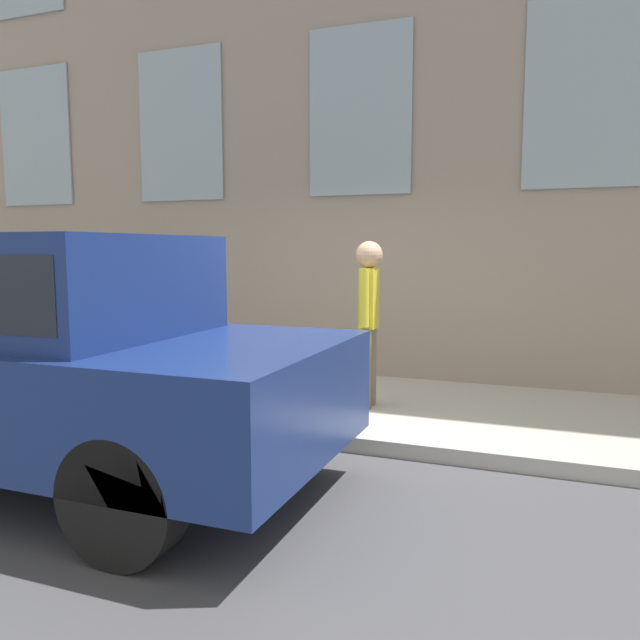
# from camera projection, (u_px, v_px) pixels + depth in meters

# --- Properties ---
(ground_plane) EXTENTS (80.00, 80.00, 0.00)m
(ground_plane) POSITION_uv_depth(u_px,v_px,m) (272.00, 443.00, 5.48)
(ground_plane) COLOR #47474C
(sidewalk) EXTENTS (2.53, 60.00, 0.13)m
(sidewalk) POSITION_uv_depth(u_px,v_px,m) (323.00, 403.00, 6.64)
(sidewalk) COLOR #B2ADA3
(sidewalk) RESTS_ON ground_plane
(building_facade) EXTENTS (0.33, 40.00, 9.15)m
(building_facade) POSITION_uv_depth(u_px,v_px,m) (365.00, 7.00, 7.44)
(building_facade) COLOR gray
(building_facade) RESTS_ON ground_plane
(fire_hydrant) EXTENTS (0.34, 0.45, 0.71)m
(fire_hydrant) POSITION_uv_depth(u_px,v_px,m) (270.00, 375.00, 5.97)
(fire_hydrant) COLOR gold
(fire_hydrant) RESTS_ON sidewalk
(person) EXTENTS (0.40, 0.26, 1.64)m
(person) POSITION_uv_depth(u_px,v_px,m) (369.00, 308.00, 6.12)
(person) COLOR #726651
(person) RESTS_ON sidewalk
(parked_car_navy_near) EXTENTS (1.95, 4.41, 1.80)m
(parked_car_navy_near) POSITION_uv_depth(u_px,v_px,m) (42.00, 348.00, 4.56)
(parked_car_navy_near) COLOR black
(parked_car_navy_near) RESTS_ON ground_plane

